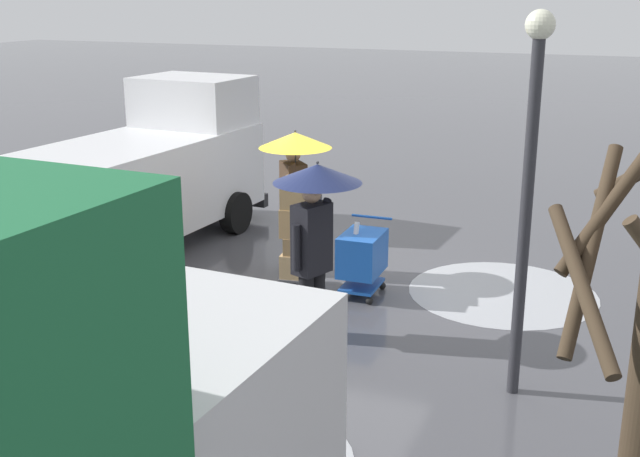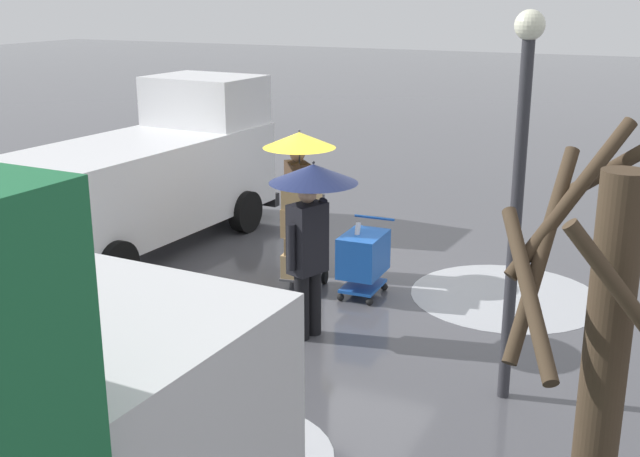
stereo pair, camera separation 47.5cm
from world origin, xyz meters
TOP-DOWN VIEW (x-y plane):
  - ground_plane at (0.00, 0.00)m, footprint 90.00×90.00m
  - slush_patch_near_cluster at (-2.39, -0.28)m, footprint 2.58×2.58m
  - slush_patch_under_van at (-1.03, 4.73)m, footprint 1.91×1.91m
  - slush_patch_mid_street at (1.21, 3.42)m, footprint 2.18×2.18m
  - cargo_van_parked_right at (3.44, -0.11)m, footprint 2.42×5.44m
  - shopping_cart_vendor at (-0.61, 0.54)m, footprint 0.58×0.84m
  - hand_dolly_boxes at (0.25, 0.67)m, footprint 0.61×0.77m
  - pedestrian_pink_side at (-0.54, 2.01)m, footprint 1.04×1.04m
  - pedestrian_black_side at (0.60, 0.08)m, footprint 1.04×1.04m
  - bare_tree_near at (-4.14, 5.94)m, footprint 1.24×1.25m
  - street_lamp at (-3.00, 2.54)m, footprint 0.28×0.28m

SIDE VIEW (x-z plane):
  - ground_plane at x=0.00m, z-range 0.00..0.00m
  - slush_patch_near_cluster at x=-2.39m, z-range 0.00..0.01m
  - slush_patch_under_van at x=-1.03m, z-range 0.00..0.01m
  - slush_patch_mid_street at x=1.21m, z-range 0.00..0.01m
  - shopping_cart_vendor at x=-0.61m, z-range 0.05..1.09m
  - hand_dolly_boxes at x=0.25m, z-range 0.07..1.65m
  - cargo_van_parked_right at x=3.44m, z-range -0.12..2.48m
  - pedestrian_pink_side at x=-0.54m, z-range 0.51..2.66m
  - pedestrian_black_side at x=0.60m, z-range 0.51..2.66m
  - bare_tree_near at x=-4.14m, z-range -0.03..3.60m
  - street_lamp at x=-3.00m, z-range 0.44..4.30m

